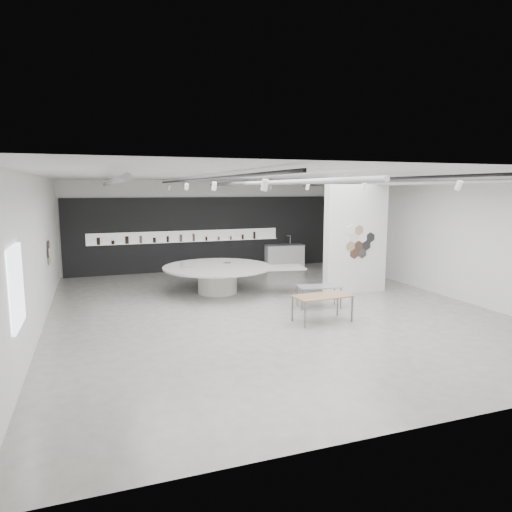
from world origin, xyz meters
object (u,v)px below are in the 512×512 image
object	(u,v)px
partition_column	(356,239)
sample_table_stone	(319,288)
sample_table_wood	(322,297)
kitchen_counter	(284,255)
display_island	(220,275)

from	to	relation	value
partition_column	sample_table_stone	bearing A→B (deg)	-146.40
sample_table_wood	kitchen_counter	world-z (taller)	kitchen_counter
kitchen_counter	partition_column	bearing A→B (deg)	-82.12
partition_column	kitchen_counter	world-z (taller)	partition_column
sample_table_stone	partition_column	bearing A→B (deg)	33.60
partition_column	sample_table_wood	distance (m)	3.94
kitchen_counter	sample_table_stone	bearing A→B (deg)	-99.08
sample_table_stone	kitchen_counter	distance (m)	7.13
display_island	sample_table_stone	xyz separation A→B (m)	(2.26, -2.76, -0.02)
partition_column	display_island	bearing A→B (deg)	161.87
sample_table_wood	kitchen_counter	size ratio (longest dim) A/B	0.85
sample_table_wood	partition_column	bearing A→B (deg)	45.67
display_island	kitchen_counter	xyz separation A→B (m)	(4.11, 4.13, -0.10)
sample_table_stone	kitchen_counter	world-z (taller)	kitchen_counter
partition_column	sample_table_stone	distance (m)	2.73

